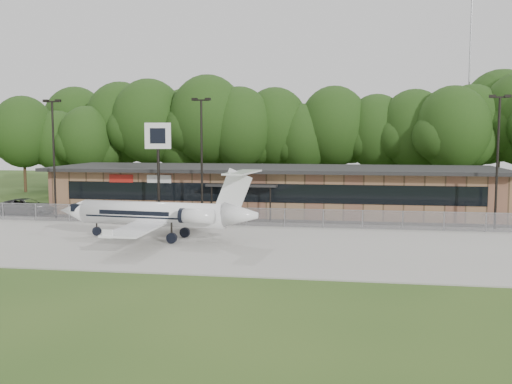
% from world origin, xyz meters
% --- Properties ---
extents(ground, '(160.00, 160.00, 0.00)m').
position_xyz_m(ground, '(0.00, 0.00, 0.00)').
color(ground, '#254318').
rests_on(ground, ground).
extents(apron, '(64.00, 18.00, 0.08)m').
position_xyz_m(apron, '(0.00, 8.00, 0.04)').
color(apron, '#9E9B93').
rests_on(apron, ground).
extents(parking_lot, '(50.00, 9.00, 0.06)m').
position_xyz_m(parking_lot, '(0.00, 19.50, 0.03)').
color(parking_lot, '#383835').
rests_on(parking_lot, ground).
extents(terminal, '(41.00, 11.65, 4.30)m').
position_xyz_m(terminal, '(-0.00, 23.94, 2.18)').
color(terminal, '#916D48').
rests_on(terminal, ground).
extents(fence, '(46.00, 0.04, 1.52)m').
position_xyz_m(fence, '(0.00, 15.00, 0.78)').
color(fence, gray).
rests_on(fence, ground).
extents(treeline, '(72.00, 12.00, 15.00)m').
position_xyz_m(treeline, '(0.00, 42.00, 7.50)').
color(treeline, black).
rests_on(treeline, ground).
extents(radio_mast, '(0.20, 0.20, 25.00)m').
position_xyz_m(radio_mast, '(22.00, 48.00, 12.50)').
color(radio_mast, gray).
rests_on(radio_mast, ground).
extents(light_pole_left, '(1.55, 0.30, 10.23)m').
position_xyz_m(light_pole_left, '(-18.00, 16.50, 5.98)').
color(light_pole_left, black).
rests_on(light_pole_left, ground).
extents(light_pole_mid, '(1.55, 0.30, 10.23)m').
position_xyz_m(light_pole_mid, '(-5.00, 16.50, 5.98)').
color(light_pole_mid, black).
rests_on(light_pole_mid, ground).
extents(light_pole_right, '(1.55, 0.30, 10.23)m').
position_xyz_m(light_pole_right, '(18.00, 16.50, 5.98)').
color(light_pole_right, black).
rests_on(light_pole_right, ground).
extents(business_jet, '(14.83, 13.25, 4.99)m').
position_xyz_m(business_jet, '(-5.81, 8.17, 1.78)').
color(business_jet, white).
rests_on(business_jet, ground).
extents(suv, '(5.44, 2.69, 1.48)m').
position_xyz_m(suv, '(-22.00, 18.57, 0.74)').
color(suv, '#2C2C2F').
rests_on(suv, ground).
extents(pole_sign, '(2.16, 0.68, 8.25)m').
position_xyz_m(pole_sign, '(-8.81, 16.80, 6.31)').
color(pole_sign, black).
rests_on(pole_sign, ground).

